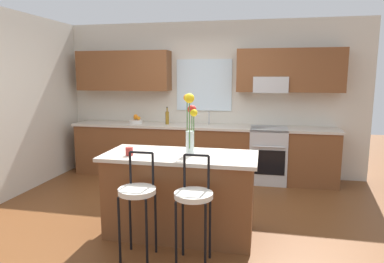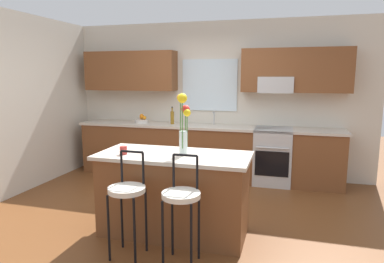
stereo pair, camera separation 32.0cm
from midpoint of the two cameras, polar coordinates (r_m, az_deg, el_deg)
The scene contains 13 objects.
ground_plane at distance 4.53m, azimuth -4.62°, elevation -13.71°, with size 14.00×14.00×0.00m, color brown.
wall_left at distance 5.72m, azimuth -29.38°, elevation 3.94°, with size 0.12×4.60×2.70m, color beige.
back_wall_assembly at distance 6.09m, azimuth 0.70°, elevation 6.89°, with size 5.60×0.50×2.70m.
counter_run at distance 5.96m, azimuth -0.05°, elevation -3.29°, with size 4.56×0.64×0.92m.
sink_faucet at distance 5.97m, azimuth 1.31°, elevation 2.53°, with size 0.02×0.13×0.23m.
oven_range at distance 5.81m, azimuth 11.07°, elevation -3.85°, with size 0.60×0.64×0.92m.
kitchen_island at distance 3.88m, azimuth -4.38°, elevation -10.40°, with size 1.68×0.77×0.92m.
bar_stool_near at distance 3.38m, azimuth -11.84°, elevation -10.50°, with size 0.36×0.36×1.04m.
bar_stool_middle at distance 3.21m, azimuth -2.62°, elevation -11.40°, with size 0.36×0.36×1.04m.
flower_vase at distance 3.65m, azimuth -2.81°, elevation 1.82°, with size 0.15×0.19×0.67m.
mug_ceramic at distance 3.76m, azimuth -12.87°, elevation -3.27°, with size 0.08×0.08×0.09m, color #A52D28.
fruit_bowl_oranges at distance 6.22m, azimuth -10.81°, elevation 1.79°, with size 0.24×0.24×0.16m.
bottle_olive_oil at distance 6.01m, azimuth -5.70°, elevation 2.35°, with size 0.06×0.06×0.31m.
Camera 1 is at (1.04, -4.03, 1.77)m, focal length 31.89 mm.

